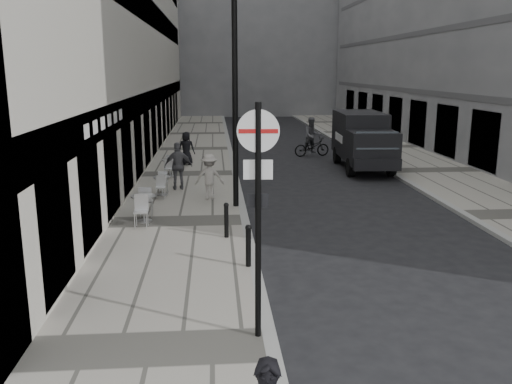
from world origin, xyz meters
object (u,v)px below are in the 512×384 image
(cyclist, at_px, (312,141))
(sign_post, at_px, (258,191))
(lamppost, at_px, (235,87))
(panel_van, at_px, (362,138))

(cyclist, bearing_deg, sign_post, -114.71)
(lamppost, height_order, panel_van, lamppost)
(panel_van, bearing_deg, lamppost, -127.94)
(lamppost, bearing_deg, sign_post, -90.00)
(sign_post, bearing_deg, lamppost, 93.46)
(lamppost, relative_size, cyclist, 3.36)
(sign_post, bearing_deg, cyclist, 80.71)
(lamppost, xyz_separation_m, panel_van, (6.21, 7.15, -2.58))
(sign_post, relative_size, lamppost, 0.56)
(sign_post, relative_size, panel_van, 0.71)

